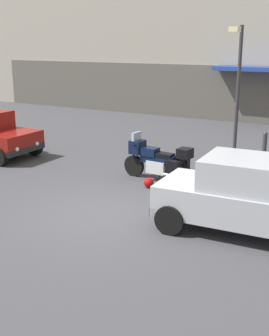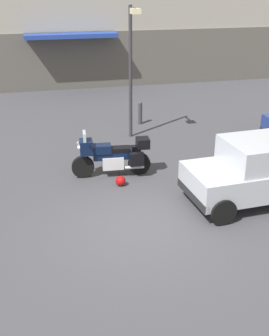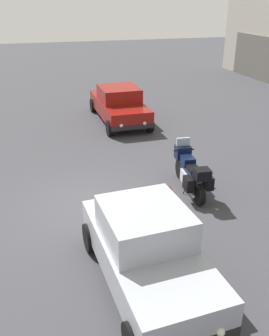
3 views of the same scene
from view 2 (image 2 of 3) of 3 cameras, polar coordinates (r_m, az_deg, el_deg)
ground_plane at (r=10.10m, az=1.17°, el=-7.63°), size 80.00×80.00×0.00m
motorcycle at (r=12.34m, az=-2.87°, el=1.66°), size 2.26×0.81×1.36m
helmet at (r=11.91m, az=-1.85°, el=-1.69°), size 0.28×0.28×0.28m
car_hatchback_near at (r=11.30m, az=16.17°, el=-0.43°), size 3.95×1.99×1.64m
streetlamp_curbside at (r=14.87m, az=-0.40°, el=13.99°), size 0.28×0.94×4.45m
bollard_curbside at (r=16.93m, az=0.74°, el=7.35°), size 0.16×0.16×0.89m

